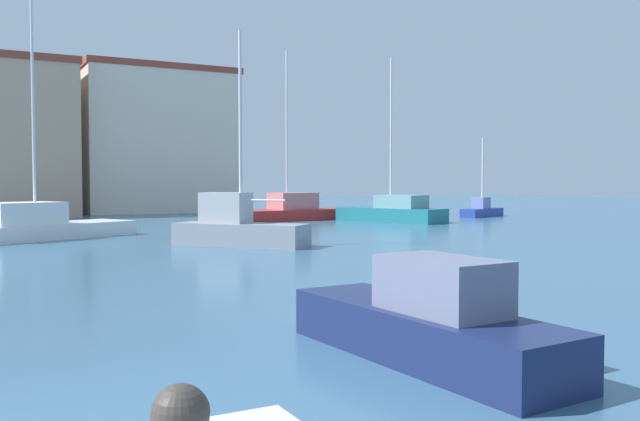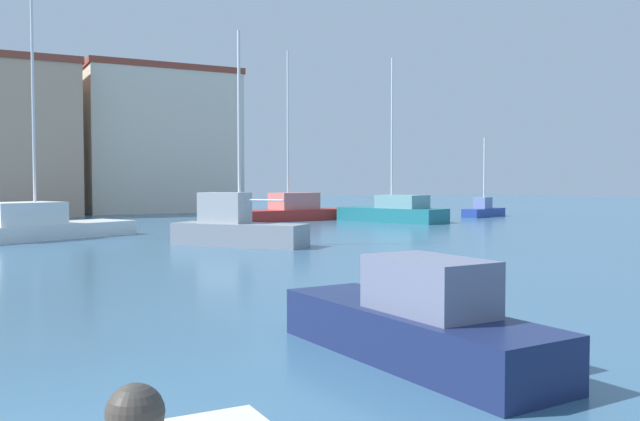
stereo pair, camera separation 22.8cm
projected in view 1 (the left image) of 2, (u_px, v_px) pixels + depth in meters
name	position (u px, v px, depth m)	size (l,w,h in m)	color
water	(341.00, 239.00, 29.25)	(160.00, 160.00, 0.00)	#38607F
sailboat_grey_outer_mooring	(237.00, 227.00, 25.95)	(4.62, 5.03, 8.23)	gray
sailboat_teal_behind_lamppost	(393.00, 211.00, 41.58)	(4.68, 7.27, 10.09)	#1E707A
sailboat_white_inner_mooring	(31.00, 226.00, 28.66)	(8.99, 6.20, 10.73)	white
motorboat_navy_mid_harbor	(427.00, 323.00, 9.24)	(1.64, 4.77, 1.45)	#19234C
sailboat_red_far_left	(288.00, 211.00, 43.33)	(9.10, 3.68, 10.84)	#B22823
sailboat_blue_distant_north	(482.00, 210.00, 48.00)	(4.63, 2.79, 5.62)	#233D93
warehouse_block	(161.00, 140.00, 54.75)	(12.31, 5.35, 11.80)	beige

